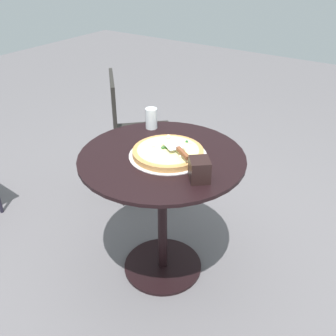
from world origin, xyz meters
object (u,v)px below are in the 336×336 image
drinking_cup (151,118)px  napkin_dispenser (199,170)px  patio_table (162,189)px  pizza_on_tray (168,152)px  pizza_server (178,149)px  patio_chair_near (132,128)px

drinking_cup → napkin_dispenser: size_ratio=1.15×
patio_table → pizza_on_tray: 0.22m
pizza_on_tray → pizza_server: pizza_server is taller
patio_table → napkin_dispenser: bearing=71.4°
pizza_server → pizza_on_tray: bearing=-96.7°
patio_table → patio_chair_near: size_ratio=0.93×
pizza_on_tray → patio_table: bearing=-55.0°
pizza_on_tray → patio_chair_near: (-0.53, -0.66, -0.24)m
patio_table → patio_chair_near: bearing=-130.4°
drinking_cup → patio_chair_near: bearing=-127.6°
pizza_server → drinking_cup: bearing=-124.5°
drinking_cup → napkin_dispenser: (0.32, 0.50, -0.01)m
napkin_dispenser → patio_table: bearing=-149.2°
pizza_on_tray → drinking_cup: drinking_cup is taller
patio_chair_near → pizza_on_tray: bearing=51.6°
pizza_server → drinking_cup: 0.39m
pizza_on_tray → drinking_cup: 0.34m
pizza_server → patio_chair_near: patio_chair_near is taller
pizza_on_tray → napkin_dispenser: 0.26m
pizza_server → patio_chair_near: size_ratio=0.23×
drinking_cup → napkin_dispenser: 0.59m
napkin_dispenser → patio_chair_near: patio_chair_near is taller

